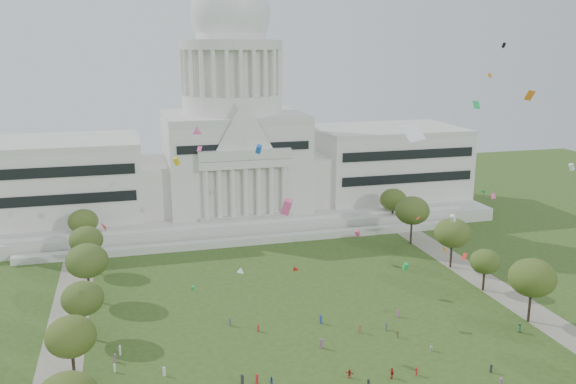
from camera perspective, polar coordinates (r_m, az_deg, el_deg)
capitol at (r=201.29m, az=-5.12°, el=3.97°), size 160.00×64.50×91.30m
path_left at (r=125.79m, az=-20.30°, el=-13.64°), size 8.00×160.00×0.04m
path_right at (r=149.72m, az=19.87°, el=-9.13°), size 8.00×160.00×0.04m
row_tree_l_2 at (r=110.43m, az=-19.65°, el=-12.62°), size 8.42×8.42×11.97m
row_tree_r_2 at (r=134.77m, az=21.90°, el=-7.46°), size 9.55×9.55×13.58m
row_tree_l_3 at (r=125.60m, az=-18.67°, el=-9.43°), size 8.12×8.12×11.55m
row_tree_r_3 at (r=148.73m, az=17.97°, el=-6.22°), size 7.01×7.01×9.98m
row_tree_l_4 at (r=142.45m, az=-18.31°, el=-6.13°), size 9.29×9.29×13.21m
row_tree_r_4 at (r=160.72m, az=15.14°, el=-3.71°), size 9.19×9.19×13.06m
row_tree_l_5 at (r=160.46m, az=-18.37°, el=-4.29°), size 8.33×8.33×11.85m
row_tree_r_5 at (r=176.90m, az=11.55°, el=-1.71°), size 9.82×9.82×13.96m
row_tree_l_6 at (r=177.97m, az=-18.62°, el=-2.62°), size 8.19×8.19×11.64m
row_tree_r_6 at (r=193.90m, az=9.83°, el=-0.72°), size 8.42×8.42×11.97m
person_0 at (r=132.56m, az=20.83°, el=-11.80°), size 0.90×1.08×1.90m
person_2 at (r=120.66m, az=13.30°, el=-13.93°), size 0.88×0.71×1.56m
person_3 at (r=112.21m, az=11.89°, el=-16.11°), size 0.54×0.98×1.49m
person_4 at (r=110.48m, az=9.69°, el=-16.35°), size 0.81×1.26×2.02m
person_5 at (r=109.82m, az=5.77°, el=-16.55°), size 1.48×1.34×1.55m
person_8 at (r=107.43m, az=-1.58°, el=-17.24°), size 0.82×0.61×1.51m
person_9 at (r=112.51m, az=19.33°, el=-16.47°), size 1.26×1.15×1.75m
person_10 at (r=124.15m, az=10.24°, el=-12.98°), size 0.61×0.91×1.43m
distant_crowd at (r=110.86m, az=-3.63°, el=-16.14°), size 67.53×36.64×1.92m
kite_swarm at (r=107.62m, az=7.54°, el=-2.25°), size 96.71×98.52×61.85m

